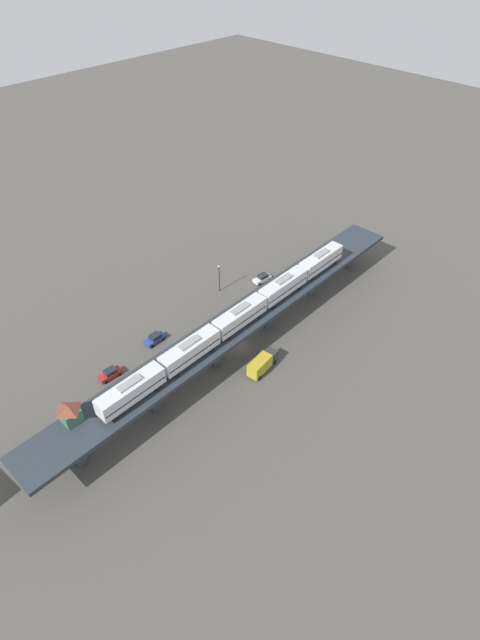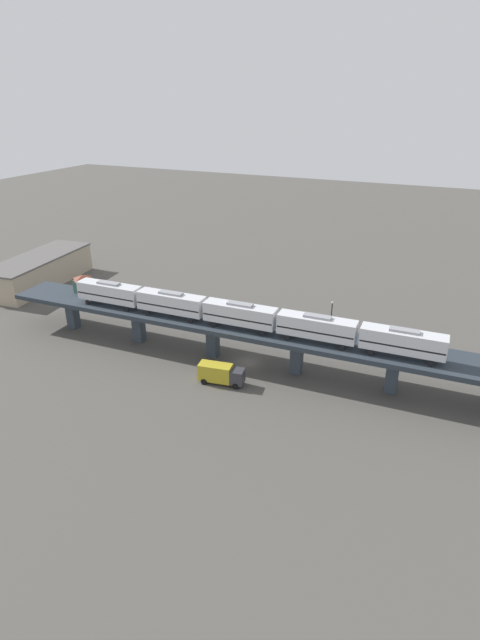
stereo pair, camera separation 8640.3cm
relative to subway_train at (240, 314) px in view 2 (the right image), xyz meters
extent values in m
plane|color=#4C4944|center=(1.42, -0.81, -9.41)|extent=(400.00, 400.00, 0.00)
cube|color=#283039|center=(1.42, -0.81, -2.94)|extent=(10.74, 92.18, 0.80)
cube|color=#333D47|center=(2.02, -24.30, -6.37)|extent=(1.85, 1.85, 6.07)
cube|color=#333D47|center=(1.64, -9.30, -6.37)|extent=(1.85, 1.85, 6.07)
cube|color=#333D47|center=(1.26, 5.69, -6.37)|extent=(1.85, 1.85, 6.07)
cube|color=#333D47|center=(0.87, 20.69, -6.37)|extent=(1.85, 1.85, 6.07)
cube|color=#333D47|center=(0.49, 35.68, -6.37)|extent=(1.85, 1.85, 6.07)
cube|color=silver|center=(0.64, -25.19, 0.00)|extent=(3.10, 12.07, 3.10)
cube|color=black|center=(0.64, -25.19, -0.30)|extent=(3.14, 11.83, 0.24)
cube|color=gray|center=(0.64, -25.19, 1.73)|extent=(1.51, 4.23, 0.36)
cylinder|color=black|center=(-0.44, -29.42, -2.12)|extent=(0.24, 0.85, 0.84)
cylinder|color=black|center=(1.94, -29.36, -2.12)|extent=(0.24, 0.85, 0.84)
cylinder|color=black|center=(-0.66, -21.02, -2.12)|extent=(0.24, 0.85, 0.84)
cylinder|color=black|center=(1.72, -20.96, -2.12)|extent=(0.24, 0.85, 0.84)
cube|color=silver|center=(0.32, -12.60, 0.00)|extent=(3.10, 12.07, 3.10)
cube|color=black|center=(0.32, -12.60, -0.30)|extent=(3.14, 11.83, 0.24)
cube|color=gray|center=(0.32, -12.60, 1.73)|extent=(1.51, 4.23, 0.36)
cylinder|color=black|center=(-0.76, -16.82, -2.12)|extent=(0.24, 0.85, 0.84)
cylinder|color=black|center=(1.62, -16.76, -2.12)|extent=(0.24, 0.85, 0.84)
cylinder|color=black|center=(-0.98, -8.43, -2.12)|extent=(0.24, 0.85, 0.84)
cylinder|color=black|center=(1.40, -8.37, -2.12)|extent=(0.24, 0.85, 0.84)
cube|color=silver|center=(0.00, 0.00, 0.00)|extent=(3.10, 12.07, 3.10)
cube|color=black|center=(0.00, 0.00, -0.30)|extent=(3.14, 11.83, 0.24)
cube|color=gray|center=(0.00, 0.00, 1.73)|extent=(1.51, 4.23, 0.36)
cylinder|color=black|center=(-1.08, -4.23, -2.12)|extent=(0.24, 0.85, 0.84)
cylinder|color=black|center=(1.30, -4.17, -2.12)|extent=(0.24, 0.85, 0.84)
cylinder|color=black|center=(-1.30, 4.17, -2.12)|extent=(0.24, 0.85, 0.84)
cylinder|color=black|center=(1.08, 4.23, -2.12)|extent=(0.24, 0.85, 0.84)
cube|color=silver|center=(-0.32, 12.60, 0.00)|extent=(3.10, 12.07, 3.10)
cube|color=black|center=(-0.32, 12.60, -0.30)|extent=(3.14, 11.83, 0.24)
cube|color=gray|center=(-0.32, 12.60, 1.73)|extent=(1.51, 4.23, 0.36)
cylinder|color=black|center=(-1.40, 8.37, -2.12)|extent=(0.24, 0.85, 0.84)
cylinder|color=black|center=(0.98, 8.43, -2.12)|extent=(0.24, 0.85, 0.84)
cylinder|color=black|center=(-1.62, 16.76, -2.12)|extent=(0.24, 0.85, 0.84)
cylinder|color=black|center=(0.76, 16.82, -2.12)|extent=(0.24, 0.85, 0.84)
cube|color=silver|center=(-0.64, 25.19, 0.00)|extent=(3.10, 12.07, 3.10)
cube|color=black|center=(-0.64, 25.19, -0.30)|extent=(3.14, 11.83, 0.24)
cube|color=gray|center=(-0.64, 25.19, 1.73)|extent=(1.51, 4.23, 0.36)
cylinder|color=black|center=(-1.72, 20.96, -2.12)|extent=(0.24, 0.85, 0.84)
cylinder|color=black|center=(0.66, 21.02, -2.12)|extent=(0.24, 0.85, 0.84)
cylinder|color=black|center=(-1.94, 29.36, -2.12)|extent=(0.24, 0.85, 0.84)
cylinder|color=black|center=(0.44, 29.42, -2.12)|extent=(0.24, 0.85, 0.84)
cube|color=#33604C|center=(2.93, 34.17, -1.29)|extent=(2.87, 2.87, 2.50)
pyramid|color=brown|center=(2.93, 34.17, 0.41)|extent=(3.30, 3.30, 0.90)
cube|color=#233D93|center=(14.20, 10.10, -8.68)|extent=(2.00, 4.48, 0.80)
cube|color=#1E2328|center=(14.21, 9.95, -7.90)|extent=(1.74, 2.27, 0.76)
cylinder|color=black|center=(13.41, 8.63, -9.08)|extent=(0.27, 0.67, 0.66)
cylinder|color=black|center=(15.12, 8.71, -9.08)|extent=(0.27, 0.67, 0.66)
cylinder|color=black|center=(13.28, 11.49, -9.08)|extent=(0.27, 0.67, 0.66)
cylinder|color=black|center=(14.99, 11.57, -9.08)|extent=(0.27, 0.67, 0.66)
cube|color=#AD1E1E|center=(12.50, 21.95, -8.68)|extent=(2.05, 4.49, 0.80)
cube|color=#1E2328|center=(12.49, 21.80, -7.90)|extent=(1.76, 2.29, 0.76)
cylinder|color=black|center=(11.57, 20.57, -9.08)|extent=(0.28, 0.67, 0.66)
cylinder|color=black|center=(13.27, 20.48, -9.08)|extent=(0.28, 0.67, 0.66)
cylinder|color=black|center=(11.73, 23.43, -9.08)|extent=(0.28, 0.67, 0.66)
cylinder|color=black|center=(13.44, 23.33, -9.08)|extent=(0.28, 0.67, 0.66)
cube|color=silver|center=(12.83, -20.27, -8.68)|extent=(2.33, 4.59, 0.80)
cube|color=#1E2328|center=(12.81, -20.41, -7.90)|extent=(1.90, 2.38, 0.76)
cylinder|color=black|center=(11.80, -21.58, -9.08)|extent=(0.32, 0.68, 0.66)
cylinder|color=black|center=(13.50, -21.79, -9.08)|extent=(0.32, 0.68, 0.66)
cylinder|color=black|center=(12.16, -18.74, -9.08)|extent=(0.32, 0.68, 0.66)
cylinder|color=black|center=(13.85, -18.95, -9.08)|extent=(0.32, 0.68, 0.66)
cube|color=#333338|center=(-6.03, -2.25, -7.76)|extent=(2.45, 2.28, 2.30)
cube|color=gold|center=(-6.52, 1.31, -7.56)|extent=(2.99, 5.47, 2.70)
cylinder|color=black|center=(-7.01, -2.39, -8.91)|extent=(0.48, 1.04, 1.00)
cylinder|color=black|center=(-5.05, -2.12, -8.91)|extent=(0.48, 1.04, 1.00)
cylinder|color=black|center=(-7.76, 2.72, -8.91)|extent=(0.48, 1.04, 1.00)
cylinder|color=black|center=(-5.71, 3.00, -8.91)|extent=(0.48, 1.04, 1.00)
cylinder|color=black|center=(17.33, -10.84, -6.16)|extent=(0.20, 0.20, 6.50)
sphere|color=beige|center=(17.33, -10.84, -2.69)|extent=(0.44, 0.44, 0.44)
cube|color=tan|center=(16.51, 59.63, -6.21)|extent=(28.85, 12.73, 6.40)
cube|color=#595654|center=(16.51, 59.63, -2.81)|extent=(29.43, 12.98, 0.40)
camera|label=1|loc=(-49.72, 50.09, 60.18)|focal=28.00mm
camera|label=2|loc=(-66.79, -29.84, 32.15)|focal=28.00mm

